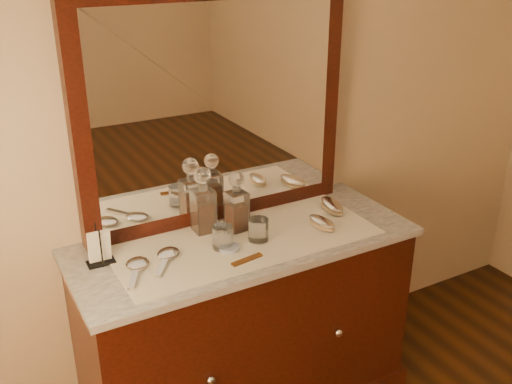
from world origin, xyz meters
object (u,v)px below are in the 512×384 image
(dresser_cabinet, at_px, (245,326))
(brush_near, at_px, (322,223))
(mirror_frame, at_px, (216,108))
(decanter_right, at_px, (237,208))
(comb, at_px, (247,260))
(napkin_rack, at_px, (99,249))
(brush_far, at_px, (332,206))
(hand_mirror_inner, at_px, (167,256))
(decanter_left, at_px, (203,207))
(pin_dish, at_px, (229,248))
(hand_mirror_outer, at_px, (137,266))

(dresser_cabinet, distance_m, brush_near, 0.58)
(mirror_frame, relative_size, decanter_right, 4.51)
(comb, distance_m, napkin_rack, 0.56)
(decanter_right, bearing_deg, dresser_cabinet, -96.61)
(brush_far, relative_size, hand_mirror_inner, 0.84)
(dresser_cabinet, distance_m, brush_far, 0.67)
(comb, bearing_deg, brush_far, 12.06)
(decanter_left, bearing_deg, pin_dish, -85.09)
(dresser_cabinet, distance_m, decanter_left, 0.59)
(decanter_right, bearing_deg, napkin_rack, 179.12)
(pin_dish, bearing_deg, brush_far, 9.56)
(comb, xyz_separation_m, decanter_right, (0.09, 0.25, 0.10))
(dresser_cabinet, xyz_separation_m, decanter_left, (-0.12, 0.14, 0.55))
(brush_far, bearing_deg, napkin_rack, 177.06)
(dresser_cabinet, height_order, hand_mirror_outer, hand_mirror_outer)
(brush_near, distance_m, hand_mirror_outer, 0.81)
(mirror_frame, distance_m, pin_dish, 0.58)
(pin_dish, distance_m, brush_far, 0.58)
(decanter_right, height_order, hand_mirror_outer, decanter_right)
(brush_near, height_order, brush_far, brush_far)
(dresser_cabinet, bearing_deg, decanter_right, 83.39)
(mirror_frame, relative_size, decanter_left, 4.16)
(decanter_left, relative_size, brush_near, 1.85)
(napkin_rack, relative_size, hand_mirror_outer, 0.69)
(mirror_frame, height_order, brush_near, mirror_frame)
(napkin_rack, height_order, decanter_right, decanter_right)
(napkin_rack, distance_m, brush_far, 1.05)
(hand_mirror_inner, bearing_deg, dresser_cabinet, 0.07)
(pin_dish, distance_m, brush_near, 0.44)
(dresser_cabinet, xyz_separation_m, decanter_right, (0.01, 0.08, 0.55))
(pin_dish, bearing_deg, mirror_frame, 71.74)
(pin_dish, height_order, napkin_rack, napkin_rack)
(comb, distance_m, brush_far, 0.59)
(dresser_cabinet, distance_m, hand_mirror_outer, 0.65)
(mirror_frame, xyz_separation_m, hand_mirror_outer, (-0.47, -0.27, -0.49))
(mirror_frame, xyz_separation_m, decanter_right, (0.01, -0.16, -0.39))
(brush_near, bearing_deg, brush_far, 40.11)
(mirror_frame, relative_size, comb, 8.75)
(comb, xyz_separation_m, hand_mirror_inner, (-0.26, 0.17, 0.01))
(decanter_left, xyz_separation_m, decanter_right, (0.13, -0.06, -0.01))
(napkin_rack, xyz_separation_m, brush_far, (1.05, -0.05, -0.04))
(dresser_cabinet, relative_size, decanter_left, 4.86)
(napkin_rack, relative_size, brush_near, 1.02)
(dresser_cabinet, xyz_separation_m, hand_mirror_inner, (-0.34, -0.00, 0.45))
(brush_near, bearing_deg, dresser_cabinet, 167.08)
(comb, bearing_deg, mirror_frame, 70.72)
(dresser_cabinet, height_order, pin_dish, pin_dish)
(mirror_frame, xyz_separation_m, brush_near, (0.34, -0.32, -0.48))
(napkin_rack, bearing_deg, dresser_cabinet, -9.15)
(dresser_cabinet, height_order, brush_far, brush_far)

